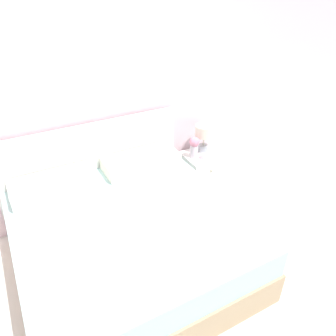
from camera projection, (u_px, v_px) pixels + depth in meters
ground_plane at (99, 209)px, 3.84m from camera, size 12.00×12.00×0.00m
wall_back at (82, 101)px, 3.21m from camera, size 8.00×0.06×2.60m
bed at (127, 237)px, 3.01m from camera, size 1.94×1.93×1.09m
nightstand at (201, 172)px, 4.06m from camera, size 0.43×0.43×0.50m
table_lamp at (204, 134)px, 3.88m from camera, size 0.21×0.21×0.34m
flower_vase at (194, 146)px, 3.81m from camera, size 0.12×0.12×0.26m
teacup at (204, 157)px, 3.84m from camera, size 0.13×0.13×0.06m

